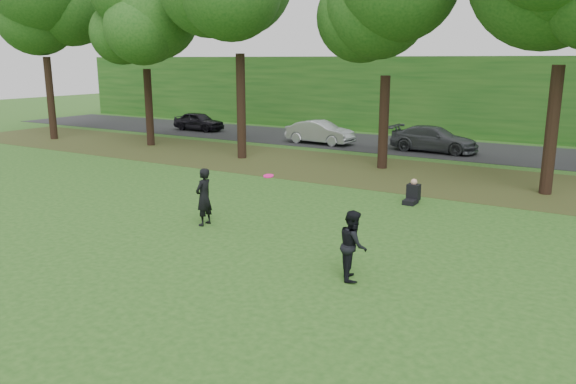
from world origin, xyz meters
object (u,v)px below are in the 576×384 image
at_px(seated_person, 413,194).
at_px(player_right, 353,245).
at_px(player_left, 204,197).
at_px(frisbee, 268,176).

bearing_deg(seated_person, player_right, -81.21).
height_order(player_left, frisbee, frisbee).
bearing_deg(seated_person, frisbee, -106.45).
distance_m(player_left, player_right, 5.74).
height_order(player_right, frisbee, frisbee).
bearing_deg(player_right, frisbee, 40.36).
xyz_separation_m(player_right, seated_person, (-1.11, 7.30, -0.48)).
bearing_deg(player_right, player_left, 45.24).
xyz_separation_m(frisbee, seated_person, (1.84, 6.19, -1.53)).
relative_size(player_left, frisbee, 6.19).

